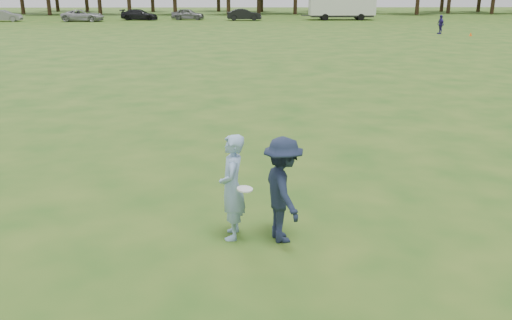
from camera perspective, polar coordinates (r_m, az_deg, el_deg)
The scene contains 12 objects.
ground at distance 9.29m, azimuth -4.13°, elevation -8.96°, with size 200.00×200.00×0.00m, color #234F16.
thrower at distance 9.22m, azimuth -2.53°, elevation -2.87°, with size 0.67×0.44×1.84m, color #8CADD9.
defender at distance 9.12m, azimuth 2.85°, elevation -3.17°, with size 1.18×0.68×1.83m, color #192238.
player_far_b at distance 52.14m, azimuth 18.85°, elevation 13.35°, with size 0.96×0.40×1.63m, color navy.
car_b at distance 72.72m, azimuth -25.00°, elevation 13.59°, with size 1.38×3.96×1.31m, color slate.
car_c at distance 69.66m, azimuth -17.75°, elevation 14.28°, with size 2.26×4.90×1.36m, color #A2A1A6.
car_d at distance 70.48m, azimuth -12.18°, elevation 14.73°, with size 1.83×4.49×1.30m, color black.
car_e at distance 70.05m, azimuth -7.19°, elevation 14.99°, with size 1.62×4.04×1.38m, color slate.
car_f at distance 68.34m, azimuth -1.26°, elevation 15.05°, with size 1.46×4.19×1.38m, color black.
field_cone at distance 50.88m, azimuth 21.66°, elevation 12.20°, with size 0.28×0.28×0.30m, color #EE560C.
disc_in_play at distance 8.95m, azimuth -1.18°, elevation -3.08°, with size 0.28×0.28×0.05m.
cargo_trailer at distance 70.18m, azimuth 9.03°, elevation 15.81°, with size 9.00×2.75×3.20m.
Camera 1 is at (0.47, -8.27, 4.20)m, focal length 38.00 mm.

